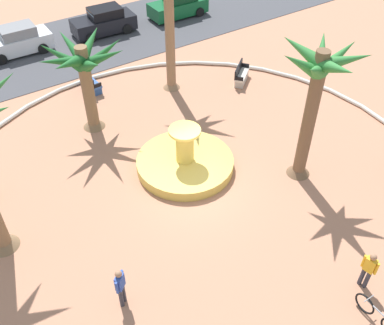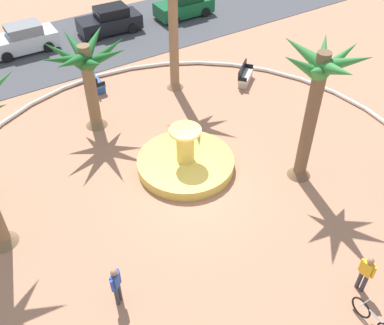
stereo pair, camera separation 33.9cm
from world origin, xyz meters
TOP-DOWN VIEW (x-y plane):
  - ground_plane at (0.00, 0.00)m, footprint 80.00×80.00m
  - plaza_curb at (0.00, 0.00)m, footprint 20.63×20.63m
  - street_asphalt at (0.00, 14.72)m, footprint 48.00×8.00m
  - fountain at (0.30, 1.22)m, footprint 4.15×4.15m
  - palm_tree_near_fountain at (-1.74, 6.10)m, footprint 3.97×4.02m
  - palm_tree_far_side at (4.11, -1.77)m, footprint 3.23×3.45m
  - bench_west at (6.72, 5.45)m, footprint 1.56×1.39m
  - bench_southeast at (-0.45, 9.26)m, footprint 0.57×1.62m
  - bicycle_red_frame at (1.26, -8.09)m, footprint 0.44×1.72m
  - person_cyclist_helmet at (2.00, -6.95)m, footprint 0.26×0.52m
  - person_cyclist_photo at (-4.90, -3.15)m, footprint 0.43×0.37m
  - parked_car_leftmost at (-2.37, 15.48)m, footprint 4.02×1.96m
  - parked_car_second at (3.13, 15.12)m, footprint 4.09×2.09m
  - parked_car_third at (8.53, 14.71)m, footprint 4.01×1.94m

SIDE VIEW (x-z plane):
  - ground_plane at x=0.00m, z-range 0.00..0.00m
  - street_asphalt at x=0.00m, z-range 0.00..0.03m
  - plaza_curb at x=0.00m, z-range 0.00..0.20m
  - fountain at x=0.30m, z-range -0.72..1.32m
  - bench_west at x=6.72m, z-range -0.15..0.85m
  - bench_southeast at x=-0.45m, z-range -0.15..0.85m
  - bicycle_red_frame at x=1.26m, z-range -0.09..0.86m
  - parked_car_leftmost at x=-2.37m, z-range -0.05..1.61m
  - parked_car_second at x=3.13m, z-range -0.05..1.61m
  - parked_car_third at x=8.53m, z-range -0.05..1.61m
  - person_cyclist_helmet at x=2.00m, z-range 0.10..1.71m
  - person_cyclist_photo at x=-4.90m, z-range 0.10..1.78m
  - palm_tree_near_fountain at x=-1.74m, z-range 0.97..5.39m
  - palm_tree_far_side at x=4.11m, z-range 1.26..7.21m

